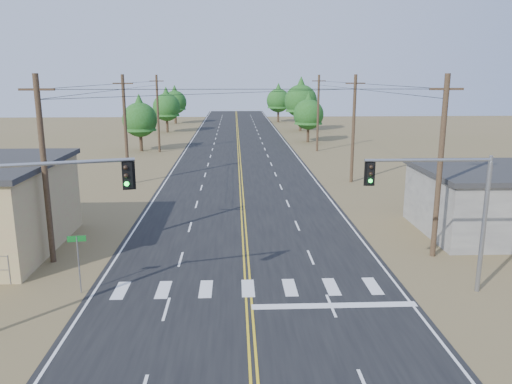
{
  "coord_description": "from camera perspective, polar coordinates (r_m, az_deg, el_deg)",
  "views": [
    {
      "loc": [
        -0.58,
        -14.03,
        9.88
      ],
      "look_at": [
        0.61,
        13.22,
        3.5
      ],
      "focal_mm": 35.0,
      "sensor_mm": 36.0,
      "label": 1
    }
  ],
  "objects": [
    {
      "name": "tree_right_far",
      "position": [
        109.58,
        2.57,
        10.67
      ],
      "size": [
        5.04,
        5.04,
        8.41
      ],
      "color": "#3F2D1E",
      "rests_on": "ground"
    },
    {
      "name": "utility_pole_right_mid",
      "position": [
        47.59,
        11.07,
        7.18
      ],
      "size": [
        1.8,
        0.3,
        10.0
      ],
      "color": "#4C3826",
      "rests_on": "ground"
    },
    {
      "name": "utility_pole_left_near",
      "position": [
        28.27,
        -23.02,
        2.41
      ],
      "size": [
        1.8,
        0.3,
        10.0
      ],
      "color": "#4C3826",
      "rests_on": "ground"
    },
    {
      "name": "utility_pole_right_far",
      "position": [
        67.13,
        7.1,
        9.0
      ],
      "size": [
        1.8,
        0.3,
        10.0
      ],
      "color": "#4C3826",
      "rests_on": "ground"
    },
    {
      "name": "street_sign",
      "position": [
        24.43,
        -19.68,
        -6.79
      ],
      "size": [
        0.82,
        0.15,
        2.78
      ],
      "rotation": [
        0.0,
        0.0,
        0.14
      ],
      "color": "gray",
      "rests_on": "ground"
    },
    {
      "name": "signal_mast_right",
      "position": [
        24.03,
        21.3,
        -0.98
      ],
      "size": [
        5.75,
        0.38,
        6.43
      ],
      "rotation": [
        0.0,
        0.0,
        -0.0
      ],
      "color": "gray",
      "rests_on": "ground"
    },
    {
      "name": "utility_pole_left_far",
      "position": [
        66.95,
        -11.14,
        8.84
      ],
      "size": [
        1.8,
        0.3,
        10.0
      ],
      "color": "#4C3826",
      "rests_on": "ground"
    },
    {
      "name": "utility_pole_right_near",
      "position": [
        28.69,
        20.29,
        2.79
      ],
      "size": [
        1.8,
        0.3,
        10.0
      ],
      "color": "#4C3826",
      "rests_on": "ground"
    },
    {
      "name": "tree_left_mid",
      "position": [
        90.52,
        -10.2,
        9.83
      ],
      "size": [
        4.84,
        4.84,
        8.07
      ],
      "color": "#3F2D1E",
      "rests_on": "ground"
    },
    {
      "name": "tree_left_near",
      "position": [
        68.46,
        -13.15,
        8.44
      ],
      "size": [
        4.56,
        4.56,
        7.6
      ],
      "color": "#3F2D1E",
      "rests_on": "ground"
    },
    {
      "name": "road",
      "position": [
        45.13,
        -1.7,
        0.53
      ],
      "size": [
        15.0,
        200.0,
        0.02
      ],
      "primitive_type": "cube",
      "color": "black",
      "rests_on": "ground"
    },
    {
      "name": "tree_right_mid",
      "position": [
        91.74,
        5.15,
        10.69
      ],
      "size": [
        5.89,
        5.89,
        9.81
      ],
      "color": "#3F2D1E",
      "rests_on": "ground"
    },
    {
      "name": "signal_mast_left",
      "position": [
        20.87,
        -25.27,
        -2.59
      ],
      "size": [
        6.04,
        1.83,
        6.84
      ],
      "rotation": [
        0.0,
        0.0,
        0.27
      ],
      "color": "gray",
      "rests_on": "ground"
    },
    {
      "name": "tree_left_far",
      "position": [
        107.31,
        -9.26,
        10.35
      ],
      "size": [
        4.84,
        4.84,
        8.06
      ],
      "color": "#3F2D1E",
      "rests_on": "ground"
    },
    {
      "name": "tree_right_near",
      "position": [
        76.26,
        6.02,
        9.15
      ],
      "size": [
        4.55,
        4.55,
        7.59
      ],
      "color": "#3F2D1E",
      "rests_on": "ground"
    },
    {
      "name": "utility_pole_left_mid",
      "position": [
        47.33,
        -14.69,
        6.96
      ],
      "size": [
        1.8,
        0.3,
        10.0
      ],
      "color": "#4C3826",
      "rests_on": "ground"
    }
  ]
}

